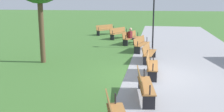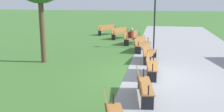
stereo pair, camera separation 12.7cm
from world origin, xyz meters
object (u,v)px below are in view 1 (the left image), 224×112
bench_4 (148,52)px  bench_5 (151,65)px  bench_1 (119,33)px  person_seated (131,36)px  bench_2 (131,37)px  bench_6 (144,84)px  bench_0 (106,29)px  lamp_post (154,7)px  bench_3 (141,44)px

bench_4 → bench_5: 2.69m
bench_1 → person_seated: bearing=56.8°
bench_1 → bench_2: same height
bench_6 → person_seated: 10.38m
bench_5 → bench_6: size_ratio=0.98×
bench_0 → bench_2: 5.35m
bench_2 → lamp_post: 3.02m
bench_3 → person_seated: 2.45m
bench_0 → bench_4: 10.61m
bench_0 → bench_5: bearing=57.9°
bench_0 → lamp_post: lamp_post is taller
bench_1 → bench_5: 10.61m
bench_3 → person_seated: bearing=-144.8°
bench_0 → bench_5: 13.17m
bench_2 → bench_5: same height
person_seated → bench_2: bearing=-142.9°
bench_5 → bench_6: same height
bench_2 → person_seated: bearing=37.1°
bench_6 → bench_3: bearing=176.1°
bench_0 → bench_3: size_ratio=0.91×
bench_2 → person_seated: size_ratio=1.65×
bench_3 → lamp_post: 2.64m
bench_5 → lamp_post: 6.92m
bench_0 → bench_4: size_ratio=0.91×
bench_5 → person_seated: person_seated is taller
bench_4 → bench_5: same height
bench_4 → bench_2: bearing=-156.9°
bench_3 → bench_5: same height
bench_1 → bench_4: bearing=50.2°
bench_4 → person_seated: 5.12m
bench_5 → bench_2: bearing=-168.5°
lamp_post → bench_5: bearing=0.1°
bench_0 → bench_2: size_ratio=0.92×
bench_3 → bench_0: bearing=-137.6°
bench_4 → bench_1: bearing=-153.0°
person_seated → lamp_post: size_ratio=0.31×
bench_4 → bench_6: 5.36m
bench_0 → bench_2: same height
lamp_post → bench_3: bearing=-29.6°
bench_0 → bench_6: size_ratio=0.91×
bench_4 → bench_5: (2.68, 0.18, 0.00)m
bench_1 → bench_2: (2.39, 1.21, 0.00)m
bench_0 → bench_1: bearing=73.3°
bench_1 → lamp_post: 5.13m
bench_1 → bench_4: (7.56, 2.63, 0.00)m
bench_5 → bench_3: bearing=-172.3°
person_seated → lamp_post: 2.77m
bench_0 → person_seated: bearing=68.7°
bench_3 → bench_6: size_ratio=1.00×
bench_0 → bench_5: same height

